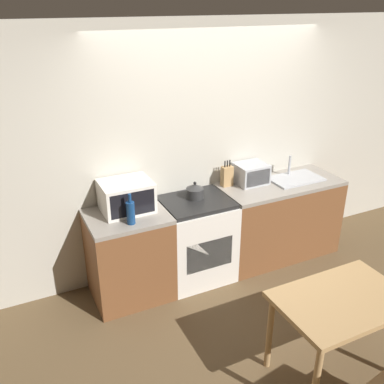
% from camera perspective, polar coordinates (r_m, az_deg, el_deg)
% --- Properties ---
extents(ground_plane, '(16.00, 16.00, 0.00)m').
position_cam_1_polar(ground_plane, '(4.44, 8.00, -14.11)').
color(ground_plane, brown).
extents(wall_back, '(10.00, 0.06, 2.60)m').
position_cam_1_polar(wall_back, '(4.55, 2.21, 5.87)').
color(wall_back, beige).
rests_on(wall_back, ground_plane).
extents(counter_left_run, '(0.75, 0.62, 0.90)m').
position_cam_1_polar(counter_left_run, '(4.27, -8.36, -8.39)').
color(counter_left_run, brown).
rests_on(counter_left_run, ground_plane).
extents(counter_right_run, '(1.38, 0.62, 0.90)m').
position_cam_1_polar(counter_right_run, '(4.99, 11.33, -3.50)').
color(counter_right_run, brown).
rests_on(counter_right_run, ground_plane).
extents(stove_range, '(0.70, 0.62, 0.90)m').
position_cam_1_polar(stove_range, '(4.50, 0.54, -6.32)').
color(stove_range, silver).
rests_on(stove_range, ground_plane).
extents(kettle, '(0.18, 0.18, 0.18)m').
position_cam_1_polar(kettle, '(4.30, 0.39, 0.13)').
color(kettle, '#2D2D2D').
rests_on(kettle, stove_range).
extents(microwave, '(0.48, 0.39, 0.29)m').
position_cam_1_polar(microwave, '(4.07, -8.74, -0.56)').
color(microwave, silver).
rests_on(microwave, counter_left_run).
extents(bottle, '(0.08, 0.08, 0.29)m').
position_cam_1_polar(bottle, '(3.84, -8.19, -2.69)').
color(bottle, navy).
rests_on(bottle, counter_left_run).
extents(knife_block, '(0.12, 0.08, 0.29)m').
position_cam_1_polar(knife_block, '(4.59, 4.68, 2.15)').
color(knife_block, tan).
rests_on(knife_block, counter_right_run).
extents(toaster_oven, '(0.33, 0.29, 0.22)m').
position_cam_1_polar(toaster_oven, '(4.69, 7.87, 2.46)').
color(toaster_oven, '#ADAFB5').
rests_on(toaster_oven, counter_right_run).
extents(sink_basin, '(0.58, 0.36, 0.24)m').
position_cam_1_polar(sink_basin, '(4.91, 13.60, 1.82)').
color(sink_basin, '#ADAFB5').
rests_on(sink_basin, counter_right_run).
extents(dining_table, '(0.99, 0.66, 0.72)m').
position_cam_1_polar(dining_table, '(3.50, 19.31, -14.43)').
color(dining_table, tan).
rests_on(dining_table, ground_plane).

